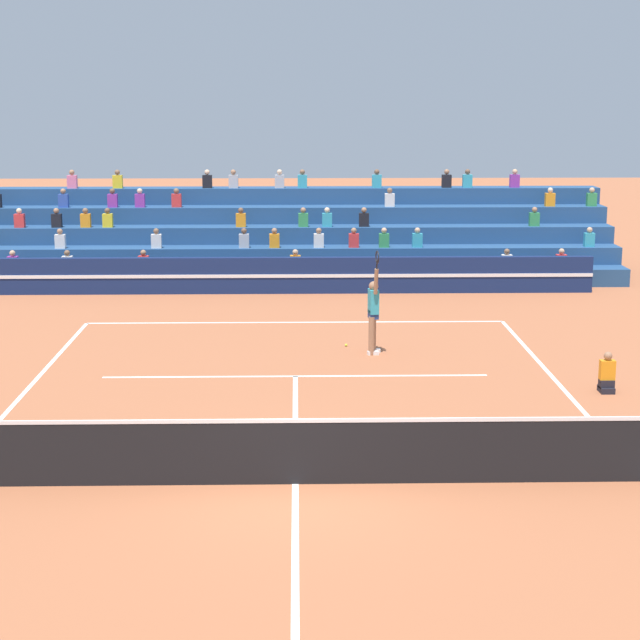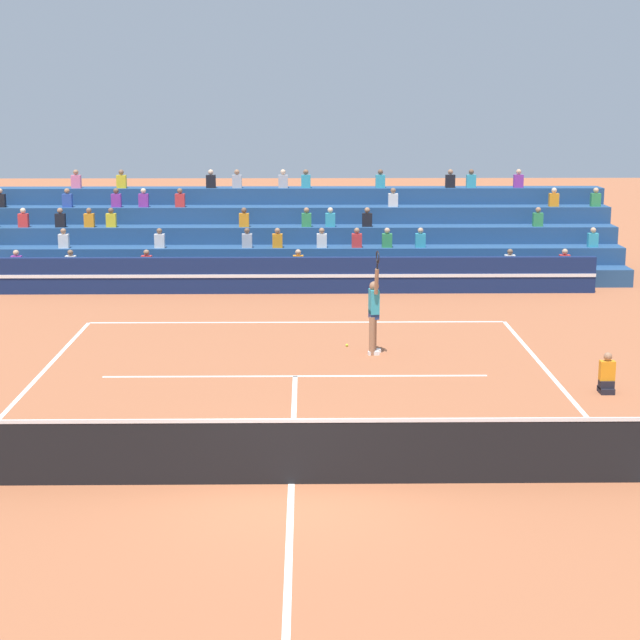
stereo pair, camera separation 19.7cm
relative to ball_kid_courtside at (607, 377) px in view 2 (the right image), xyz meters
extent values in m
plane|color=#AD603D|center=(-6.31, -5.05, -0.33)|extent=(120.00, 120.00, 0.00)
cube|color=white|center=(-6.31, 6.85, -0.33)|extent=(11.00, 0.10, 0.01)
cube|color=white|center=(-6.31, 1.38, -0.33)|extent=(8.25, 0.10, 0.01)
cube|color=white|center=(-6.31, -5.05, -0.33)|extent=(0.10, 12.85, 0.01)
cube|color=black|center=(-6.31, -5.05, 0.17)|extent=(11.90, 0.02, 1.00)
cube|color=white|center=(-6.31, -5.05, 0.70)|extent=(11.90, 0.04, 0.06)
cube|color=navy|center=(-6.31, 11.03, 0.22)|extent=(18.00, 0.24, 1.10)
cube|color=white|center=(-6.31, 10.90, 0.22)|extent=(18.00, 0.02, 0.10)
cube|color=navy|center=(-6.31, 12.31, -0.06)|extent=(20.88, 0.95, 0.55)
cube|color=silver|center=(-13.38, 12.14, 0.44)|extent=(0.32, 0.22, 0.44)
sphere|color=brown|center=(-13.38, 12.14, 0.76)|extent=(0.18, 0.18, 0.18)
cube|color=red|center=(2.02, 12.14, 0.44)|extent=(0.32, 0.22, 0.44)
sphere|color=tan|center=(2.02, 12.14, 0.76)|extent=(0.18, 0.18, 0.18)
cube|color=orange|center=(-6.31, 12.14, 0.44)|extent=(0.32, 0.22, 0.44)
sphere|color=tan|center=(-6.31, 12.14, 0.76)|extent=(0.18, 0.18, 0.18)
cube|color=purple|center=(-15.06, 12.14, 0.44)|extent=(0.32, 0.22, 0.44)
sphere|color=tan|center=(-15.06, 12.14, 0.76)|extent=(0.18, 0.18, 0.18)
cube|color=red|center=(-11.03, 12.14, 0.44)|extent=(0.32, 0.22, 0.44)
sphere|color=#9E7051|center=(-11.03, 12.14, 0.76)|extent=(0.18, 0.18, 0.18)
cube|color=silver|center=(0.30, 12.14, 0.44)|extent=(0.32, 0.22, 0.44)
sphere|color=brown|center=(0.30, 12.14, 0.76)|extent=(0.18, 0.18, 0.18)
cube|color=navy|center=(-6.31, 13.26, 0.22)|extent=(20.88, 0.95, 1.10)
cube|color=#338C4C|center=(-3.48, 13.09, 0.99)|extent=(0.32, 0.22, 0.44)
sphere|color=tan|center=(-3.48, 13.09, 1.31)|extent=(0.18, 0.18, 0.18)
cube|color=silver|center=(-10.73, 13.09, 0.99)|extent=(0.32, 0.22, 0.44)
sphere|color=brown|center=(-10.73, 13.09, 1.31)|extent=(0.18, 0.18, 0.18)
cube|color=#B2B2B7|center=(-7.95, 13.09, 0.99)|extent=(0.32, 0.22, 0.44)
sphere|color=brown|center=(-7.95, 13.09, 1.31)|extent=(0.18, 0.18, 0.18)
cube|color=red|center=(-4.44, 13.09, 0.99)|extent=(0.32, 0.22, 0.44)
sphere|color=#9E7051|center=(-4.44, 13.09, 1.31)|extent=(0.18, 0.18, 0.18)
cube|color=silver|center=(-5.56, 13.09, 0.99)|extent=(0.32, 0.22, 0.44)
sphere|color=#9E7051|center=(-5.56, 13.09, 1.31)|extent=(0.18, 0.18, 0.18)
cube|color=orange|center=(-6.98, 13.09, 0.99)|extent=(0.32, 0.22, 0.44)
sphere|color=#9E7051|center=(-6.98, 13.09, 1.31)|extent=(0.18, 0.18, 0.18)
cube|color=teal|center=(-2.41, 13.09, 0.99)|extent=(0.32, 0.22, 0.44)
sphere|color=tan|center=(-2.41, 13.09, 1.31)|extent=(0.18, 0.18, 0.18)
cube|color=teal|center=(3.13, 13.09, 0.99)|extent=(0.32, 0.22, 0.44)
sphere|color=tan|center=(3.13, 13.09, 1.31)|extent=(0.18, 0.18, 0.18)
cube|color=silver|center=(-13.78, 13.09, 0.99)|extent=(0.32, 0.22, 0.44)
sphere|color=#9E7051|center=(-13.78, 13.09, 1.31)|extent=(0.18, 0.18, 0.18)
cube|color=navy|center=(-6.31, 14.21, 0.49)|extent=(20.88, 0.95, 1.65)
cube|color=#338C4C|center=(1.54, 14.04, 1.54)|extent=(0.32, 0.22, 0.44)
sphere|color=#9E7051|center=(1.54, 14.04, 1.86)|extent=(0.18, 0.18, 0.18)
cube|color=orange|center=(-8.09, 14.04, 1.54)|extent=(0.32, 0.22, 0.44)
sphere|color=brown|center=(-8.09, 14.04, 1.86)|extent=(0.18, 0.18, 0.18)
cube|color=black|center=(-14.07, 14.04, 1.54)|extent=(0.32, 0.22, 0.44)
sphere|color=#9E7051|center=(-14.07, 14.04, 1.86)|extent=(0.18, 0.18, 0.18)
cube|color=black|center=(-4.06, 14.04, 1.54)|extent=(0.32, 0.22, 0.44)
sphere|color=#9E7051|center=(-4.06, 14.04, 1.86)|extent=(0.18, 0.18, 0.18)
cube|color=orange|center=(-13.13, 14.04, 1.54)|extent=(0.32, 0.22, 0.44)
sphere|color=brown|center=(-13.13, 14.04, 1.86)|extent=(0.18, 0.18, 0.18)
cube|color=teal|center=(-5.27, 14.04, 1.54)|extent=(0.32, 0.22, 0.44)
sphere|color=beige|center=(-5.27, 14.04, 1.86)|extent=(0.18, 0.18, 0.18)
cube|color=#338C4C|center=(-6.05, 14.04, 1.54)|extent=(0.32, 0.22, 0.44)
sphere|color=#9E7051|center=(-6.05, 14.04, 1.86)|extent=(0.18, 0.18, 0.18)
cube|color=red|center=(-15.27, 14.04, 1.54)|extent=(0.32, 0.22, 0.44)
sphere|color=beige|center=(-15.27, 14.04, 1.86)|extent=(0.18, 0.18, 0.18)
cube|color=yellow|center=(-12.42, 14.04, 1.54)|extent=(0.32, 0.22, 0.44)
sphere|color=brown|center=(-12.42, 14.04, 1.86)|extent=(0.18, 0.18, 0.18)
cube|color=navy|center=(-6.31, 15.16, 0.77)|extent=(20.88, 0.95, 2.20)
cube|color=#2D4CA5|center=(-14.02, 14.99, 2.09)|extent=(0.32, 0.22, 0.44)
sphere|color=#9E7051|center=(-14.02, 14.99, 2.41)|extent=(0.18, 0.18, 0.18)
cube|color=black|center=(-16.25, 14.99, 2.09)|extent=(0.32, 0.22, 0.44)
sphere|color=tan|center=(-16.25, 14.99, 2.41)|extent=(0.18, 0.18, 0.18)
cube|color=silver|center=(-3.15, 14.99, 2.09)|extent=(0.32, 0.22, 0.44)
sphere|color=brown|center=(-3.15, 14.99, 2.41)|extent=(0.18, 0.18, 0.18)
cube|color=#338C4C|center=(3.66, 14.99, 2.09)|extent=(0.32, 0.22, 0.44)
sphere|color=tan|center=(3.66, 14.99, 2.41)|extent=(0.18, 0.18, 0.18)
cube|color=red|center=(-10.27, 14.99, 2.09)|extent=(0.32, 0.22, 0.44)
sphere|color=brown|center=(-10.27, 14.99, 2.41)|extent=(0.18, 0.18, 0.18)
cube|color=purple|center=(-11.49, 14.99, 2.09)|extent=(0.32, 0.22, 0.44)
sphere|color=beige|center=(-11.49, 14.99, 2.41)|extent=(0.18, 0.18, 0.18)
cube|color=orange|center=(2.25, 14.99, 2.09)|extent=(0.32, 0.22, 0.44)
sphere|color=beige|center=(2.25, 14.99, 2.41)|extent=(0.18, 0.18, 0.18)
cube|color=purple|center=(-12.40, 14.99, 2.09)|extent=(0.32, 0.22, 0.44)
sphere|color=brown|center=(-12.40, 14.99, 2.41)|extent=(0.18, 0.18, 0.18)
cube|color=navy|center=(-6.31, 16.11, 1.04)|extent=(20.88, 0.95, 2.75)
cube|color=black|center=(-1.11, 15.94, 2.64)|extent=(0.32, 0.22, 0.44)
sphere|color=#9E7051|center=(-1.11, 15.94, 2.96)|extent=(0.18, 0.18, 0.18)
cube|color=black|center=(-9.31, 15.94, 2.64)|extent=(0.32, 0.22, 0.44)
sphere|color=beige|center=(-9.31, 15.94, 2.96)|extent=(0.18, 0.18, 0.18)
cube|color=yellow|center=(-12.36, 15.94, 2.64)|extent=(0.32, 0.22, 0.44)
sphere|color=brown|center=(-12.36, 15.94, 2.96)|extent=(0.18, 0.18, 0.18)
cube|color=teal|center=(-3.51, 15.94, 2.64)|extent=(0.32, 0.22, 0.44)
sphere|color=brown|center=(-3.51, 15.94, 2.96)|extent=(0.18, 0.18, 0.18)
cube|color=#B2B2B7|center=(-6.84, 15.94, 2.64)|extent=(0.32, 0.22, 0.44)
sphere|color=beige|center=(-6.84, 15.94, 2.96)|extent=(0.18, 0.18, 0.18)
cube|color=#B2B2B7|center=(-8.42, 15.94, 2.64)|extent=(0.32, 0.22, 0.44)
sphere|color=#9E7051|center=(-8.42, 15.94, 2.96)|extent=(0.18, 0.18, 0.18)
cube|color=teal|center=(-0.40, 15.94, 2.64)|extent=(0.32, 0.22, 0.44)
sphere|color=brown|center=(-0.40, 15.94, 2.96)|extent=(0.18, 0.18, 0.18)
cube|color=pink|center=(-13.90, 15.94, 2.64)|extent=(0.32, 0.22, 0.44)
sphere|color=#9E7051|center=(-13.90, 15.94, 2.96)|extent=(0.18, 0.18, 0.18)
cube|color=teal|center=(-6.06, 15.94, 2.64)|extent=(0.32, 0.22, 0.44)
sphere|color=brown|center=(-6.06, 15.94, 2.96)|extent=(0.18, 0.18, 0.18)
cube|color=purple|center=(1.23, 15.94, 2.64)|extent=(0.32, 0.22, 0.44)
sphere|color=tan|center=(1.23, 15.94, 2.96)|extent=(0.18, 0.18, 0.18)
cube|color=black|center=(0.00, 0.00, -0.27)|extent=(0.28, 0.36, 0.12)
cube|color=black|center=(0.00, 0.00, -0.15)|extent=(0.28, 0.24, 0.18)
cube|color=orange|center=(0.00, 0.00, 0.14)|extent=(0.30, 0.18, 0.40)
sphere|color=#9E7051|center=(0.00, 0.00, 0.43)|extent=(0.17, 0.17, 0.17)
cylinder|color=#9E7051|center=(-4.50, 3.47, 0.12)|extent=(0.14, 0.14, 0.90)
cylinder|color=#9E7051|center=(-4.55, 3.25, 0.12)|extent=(0.14, 0.14, 0.90)
cube|color=navy|center=(-4.51, 3.37, 0.61)|extent=(0.24, 0.34, 0.20)
cube|color=teal|center=(-4.51, 3.37, 0.91)|extent=(0.24, 0.38, 0.56)
sphere|color=#9E7051|center=(-4.51, 3.37, 1.27)|extent=(0.22, 0.22, 0.22)
cube|color=white|center=(-4.46, 3.48, -0.29)|extent=(0.27, 0.15, 0.09)
cube|color=white|center=(-4.51, 3.25, -0.29)|extent=(0.27, 0.15, 0.09)
cylinder|color=#9E7051|center=(-4.54, 3.61, 0.85)|extent=(0.09, 0.09, 0.56)
cylinder|color=#9E7051|center=(-4.47, 3.10, 1.42)|extent=(0.11, 0.20, 0.61)
cylinder|color=black|center=(-4.46, 3.03, 1.82)|extent=(0.04, 0.07, 0.22)
torus|color=black|center=(-4.46, 3.00, 2.00)|extent=(0.07, 0.36, 0.36)
sphere|color=#C6DB33|center=(-5.10, 4.09, -0.30)|extent=(0.07, 0.07, 0.07)
camera|label=1|loc=(-6.28, -20.76, 5.65)|focal=60.00mm
camera|label=2|loc=(-6.08, -20.77, 5.65)|focal=60.00mm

